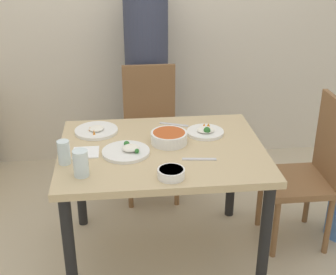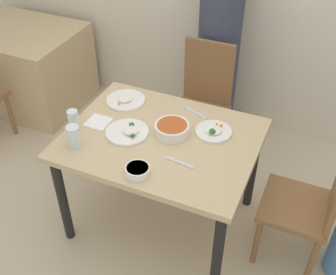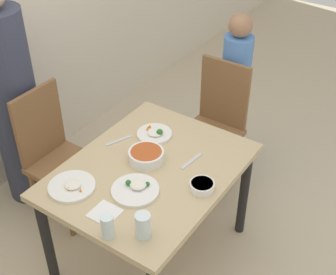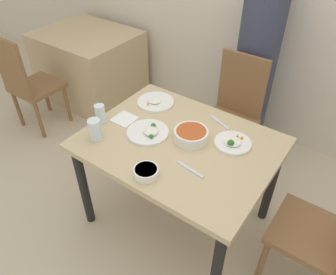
{
  "view_description": "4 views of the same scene",
  "coord_description": "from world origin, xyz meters",
  "px_view_note": "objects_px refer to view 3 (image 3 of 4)",
  "views": [
    {
      "loc": [
        -0.21,
        -2.31,
        1.87
      ],
      "look_at": [
        0.03,
        -0.06,
        0.82
      ],
      "focal_mm": 50.0,
      "sensor_mm": 36.0,
      "label": 1
    },
    {
      "loc": [
        0.81,
        -1.76,
        2.29
      ],
      "look_at": [
        0.08,
        -0.07,
        0.8
      ],
      "focal_mm": 45.0,
      "sensor_mm": 36.0,
      "label": 2
    },
    {
      "loc": [
        -1.62,
        -1.22,
        2.44
      ],
      "look_at": [
        0.13,
        -0.03,
        0.88
      ],
      "focal_mm": 50.0,
      "sensor_mm": 36.0,
      "label": 3
    },
    {
      "loc": [
        0.82,
        -1.26,
        1.98
      ],
      "look_at": [
        -0.06,
        -0.03,
        0.75
      ],
      "focal_mm": 35.0,
      "sensor_mm": 36.0,
      "label": 4
    }
  ],
  "objects_px": {
    "chair_adult_spot": "(55,153)",
    "bowl_curry": "(146,156)",
    "chair_child_spot": "(215,122)",
    "person_adult": "(15,107)",
    "person_child": "(234,96)",
    "plate_rice_adult": "(136,189)",
    "glass_water_tall": "(107,226)"
  },
  "relations": [
    {
      "from": "chair_adult_spot",
      "to": "chair_child_spot",
      "type": "distance_m",
      "value": 1.16
    },
    {
      "from": "chair_adult_spot",
      "to": "person_child",
      "type": "xyz_separation_m",
      "value": [
        1.19,
        -0.71,
        0.09
      ]
    },
    {
      "from": "chair_child_spot",
      "to": "person_adult",
      "type": "xyz_separation_m",
      "value": [
        -0.92,
        1.04,
        0.25
      ]
    },
    {
      "from": "chair_child_spot",
      "to": "glass_water_tall",
      "type": "xyz_separation_m",
      "value": [
        -1.43,
        -0.2,
        0.3
      ]
    },
    {
      "from": "chair_child_spot",
      "to": "bowl_curry",
      "type": "bearing_deg",
      "value": -88.99
    },
    {
      "from": "chair_adult_spot",
      "to": "bowl_curry",
      "type": "relative_size",
      "value": 4.6
    },
    {
      "from": "plate_rice_adult",
      "to": "chair_child_spot",
      "type": "bearing_deg",
      "value": 6.28
    },
    {
      "from": "chair_child_spot",
      "to": "bowl_curry",
      "type": "xyz_separation_m",
      "value": [
        -0.86,
        -0.02,
        0.27
      ]
    },
    {
      "from": "chair_child_spot",
      "to": "plate_rice_adult",
      "type": "relative_size",
      "value": 3.66
    },
    {
      "from": "glass_water_tall",
      "to": "chair_child_spot",
      "type": "bearing_deg",
      "value": 8.06
    },
    {
      "from": "person_adult",
      "to": "chair_child_spot",
      "type": "bearing_deg",
      "value": -48.48
    },
    {
      "from": "chair_adult_spot",
      "to": "plate_rice_adult",
      "type": "height_order",
      "value": "chair_adult_spot"
    },
    {
      "from": "bowl_curry",
      "to": "chair_adult_spot",
      "type": "bearing_deg",
      "value": 94.36
    },
    {
      "from": "chair_adult_spot",
      "to": "bowl_curry",
      "type": "height_order",
      "value": "chair_adult_spot"
    },
    {
      "from": "chair_adult_spot",
      "to": "chair_child_spot",
      "type": "relative_size",
      "value": 1.0
    },
    {
      "from": "person_adult",
      "to": "glass_water_tall",
      "type": "relative_size",
      "value": 12.75
    },
    {
      "from": "person_child",
      "to": "glass_water_tall",
      "type": "distance_m",
      "value": 1.72
    },
    {
      "from": "bowl_curry",
      "to": "plate_rice_adult",
      "type": "bearing_deg",
      "value": -156.16
    },
    {
      "from": "plate_rice_adult",
      "to": "chair_adult_spot",
      "type": "bearing_deg",
      "value": 77.45
    },
    {
      "from": "person_adult",
      "to": "chair_adult_spot",
      "type": "bearing_deg",
      "value": -90.0
    },
    {
      "from": "glass_water_tall",
      "to": "chair_adult_spot",
      "type": "bearing_deg",
      "value": 60.95
    },
    {
      "from": "chair_adult_spot",
      "to": "person_child",
      "type": "bearing_deg",
      "value": -30.81
    },
    {
      "from": "person_adult",
      "to": "bowl_curry",
      "type": "relative_size",
      "value": 7.85
    },
    {
      "from": "person_adult",
      "to": "person_child",
      "type": "relative_size",
      "value": 1.3
    },
    {
      "from": "bowl_curry",
      "to": "glass_water_tall",
      "type": "height_order",
      "value": "glass_water_tall"
    },
    {
      "from": "person_child",
      "to": "glass_water_tall",
      "type": "relative_size",
      "value": 9.77
    },
    {
      "from": "person_child",
      "to": "glass_water_tall",
      "type": "height_order",
      "value": "person_child"
    },
    {
      "from": "chair_adult_spot",
      "to": "person_child",
      "type": "distance_m",
      "value": 1.39
    },
    {
      "from": "person_child",
      "to": "bowl_curry",
      "type": "bearing_deg",
      "value": -179.24
    },
    {
      "from": "chair_child_spot",
      "to": "person_child",
      "type": "distance_m",
      "value": 0.29
    },
    {
      "from": "person_adult",
      "to": "person_child",
      "type": "distance_m",
      "value": 1.59
    },
    {
      "from": "chair_adult_spot",
      "to": "plate_rice_adult",
      "type": "xyz_separation_m",
      "value": [
        -0.19,
        -0.83,
        0.25
      ]
    }
  ]
}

